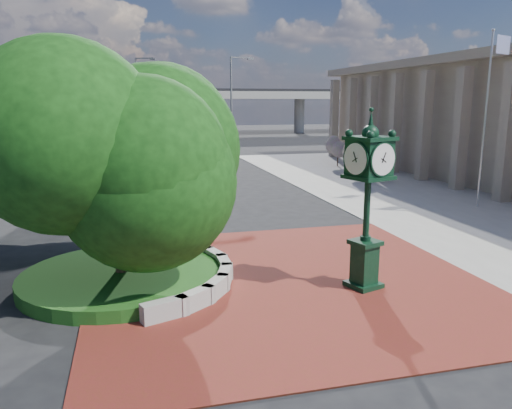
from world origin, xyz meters
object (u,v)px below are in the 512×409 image
(flagpole_b, at_px, (485,119))
(street_lamp_near, at_px, (234,103))
(post_clock, at_px, (368,194))
(street_lamp_far, at_px, (140,99))
(parked_car, at_px, (190,147))

(flagpole_b, xyz_separation_m, street_lamp_near, (-9.09, 19.75, 0.72))
(post_clock, relative_size, street_lamp_far, 0.53)
(parked_car, relative_size, street_lamp_near, 0.46)
(parked_car, xyz_separation_m, street_lamp_near, (2.32, -12.15, 4.65))
(street_lamp_near, bearing_deg, parked_car, 100.80)
(post_clock, relative_size, flagpole_b, 0.58)
(flagpole_b, height_order, street_lamp_far, street_lamp_far)
(post_clock, distance_m, flagpole_b, 14.61)
(street_lamp_near, xyz_separation_m, street_lamp_far, (-7.44, 12.39, 0.43))
(post_clock, bearing_deg, flagpole_b, 39.63)
(parked_car, distance_m, street_lamp_far, 7.21)
(parked_car, distance_m, flagpole_b, 34.11)
(post_clock, relative_size, parked_car, 1.25)
(parked_car, bearing_deg, post_clock, -103.56)
(parked_car, xyz_separation_m, flagpole_b, (11.40, -31.90, 3.93))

